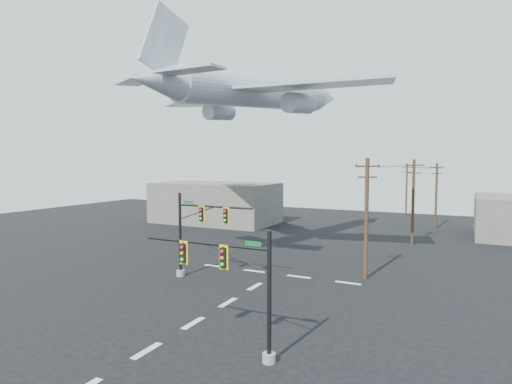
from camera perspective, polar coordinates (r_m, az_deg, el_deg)
The scene contains 11 objects.
ground at distance 26.03m, azimuth -8.37°, elevation -16.92°, with size 120.00×120.00×0.00m, color black.
lane_markings at distance 30.30m, azimuth -2.47°, elevation -13.77°, with size 14.00×21.20×0.01m.
signal_mast_near at distance 20.76m, azimuth -2.35°, elevation -12.52°, with size 7.31×0.68×6.19m.
signal_mast_far at distance 34.27m, azimuth -8.19°, elevation -5.40°, with size 6.89×0.75×6.79m.
utility_pole_a at distance 34.69m, azimuth 14.51°, elevation -3.15°, with size 1.91×0.45×9.56m.
utility_pole_b at distance 49.98m, azimuth 20.21°, elevation -1.09°, with size 1.92×0.42×9.51m.
utility_pole_c at distance 63.44m, azimuth 22.90°, elevation -0.31°, with size 1.83×0.53×9.03m.
utility_pole_d at distance 76.89m, azimuth 19.43°, elevation 0.44°, with size 1.81×0.49×8.83m.
power_lines at distance 55.59m, azimuth 20.47°, elevation 3.14°, with size 7.08×42.51×0.61m.
airliner at distance 43.15m, azimuth 0.31°, elevation 13.18°, with size 27.51×29.49×7.99m.
building_left at distance 64.85m, azimuth -5.41°, elevation -1.44°, with size 18.00×10.00×6.00m, color slate.
Camera 1 is at (13.86, -19.94, 9.37)m, focal length 30.00 mm.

